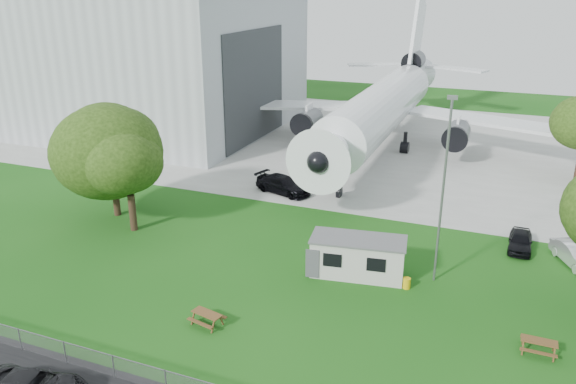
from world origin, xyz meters
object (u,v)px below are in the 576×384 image
at_px(hangar, 122,53).
at_px(airliner, 385,104).
at_px(picnic_east, 537,353).
at_px(picnic_west, 207,324).
at_px(site_cabin, 358,257).

bearing_deg(hangar, airliner, -0.22).
relative_size(airliner, picnic_east, 26.52).
height_order(airliner, picnic_west, airliner).
distance_m(site_cabin, picnic_east, 12.08).
distance_m(hangar, picnic_west, 53.78).
bearing_deg(picnic_east, site_cabin, 157.36).
xyz_separation_m(hangar, site_cabin, (41.31, -30.92, -8.09)).
bearing_deg(picnic_east, hangar, 146.31).
height_order(airliner, picnic_east, airliner).
height_order(hangar, airliner, hangar).
xyz_separation_m(hangar, picnic_east, (52.34, -35.65, -9.41)).
bearing_deg(picnic_west, hangar, 143.52).
relative_size(airliner, site_cabin, 6.90).
height_order(hangar, picnic_west, hangar).
xyz_separation_m(hangar, airliner, (35.97, -0.14, -4.14)).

